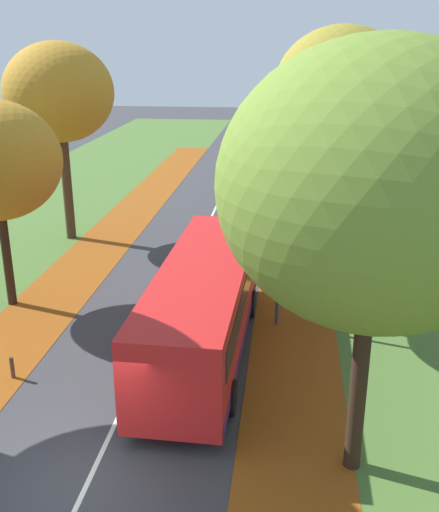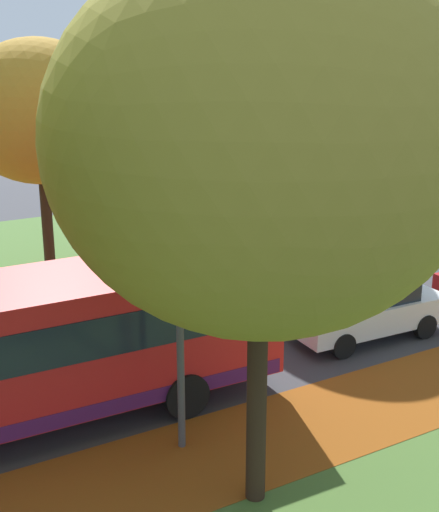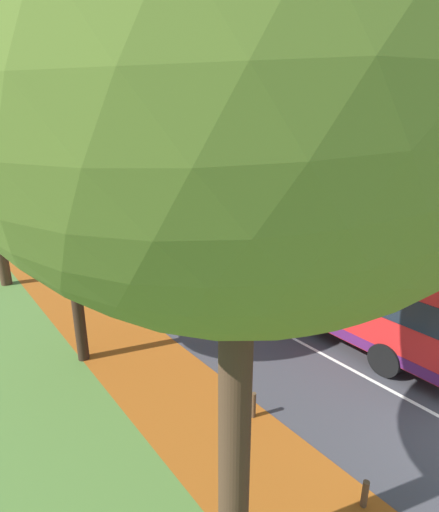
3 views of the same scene
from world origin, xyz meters
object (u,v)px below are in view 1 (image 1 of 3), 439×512
Objects in this scene: tree_right_mid at (341,89)px; car_red_following at (246,211)px; streetlamp_right at (270,221)px; tree_right_nearest at (377,187)px; bollard_third at (12,368)px; car_white_lead at (231,241)px; tree_left_mid at (59,93)px; car_grey_third_in_line at (246,181)px; car_silver_fourth_in_line at (258,161)px; tree_right_near at (347,151)px; bus at (205,303)px.

car_red_following is (-4.44, 1.57, -6.41)m from tree_right_mid.
tree_right_nearest is at bearing -72.69° from streetlamp_right.
bollard_third is 0.16× the size of car_white_lead.
car_white_lead is (8.24, -2.03, -6.21)m from tree_left_mid.
tree_right_nearest is at bearing -16.18° from bollard_third.
car_red_following is (0.28, 5.10, 0.00)m from car_white_lead.
tree_left_mid reaches higher than car_red_following.
car_grey_third_in_line is at bearing 51.67° from tree_left_mid.
car_red_following reaches higher than bollard_third.
car_red_following is (5.61, 16.10, 0.47)m from bollard_third.
car_grey_third_in_line is 7.11m from car_silver_fourth_in_line.
car_white_lead is (-4.26, 6.18, -5.22)m from tree_right_near.
car_silver_fourth_in_line is at bearing 79.72° from bollard_third.
tree_right_mid is (0.46, 9.71, 1.19)m from tree_right_near.
tree_right_mid reaches higher than bus.
tree_right_mid is 8.71m from car_white_lead.
tree_left_mid reaches higher than bus.
car_silver_fourth_in_line reaches higher than bollard_third.
streetlamp_right is 1.40× the size of car_grey_third_in_line.
tree_right_near is at bearing -55.39° from car_white_lead.
tree_right_near is at bearing -70.57° from car_red_following.
car_silver_fourth_in_line is (0.15, 19.24, 0.00)m from car_white_lead.
bus reaches higher than car_grey_third_in_line.
tree_left_mid is 0.98× the size of tree_right_nearest.
car_white_lead is 5.11m from car_red_following.
car_white_lead is 19.24m from car_silver_fourth_in_line.
tree_right_mid is 2.35× the size of car_red_following.
car_white_lead is at bearing 106.89° from tree_right_nearest.
car_red_following and car_silver_fourth_in_line have the same top height.
car_grey_third_in_line is (-0.24, 12.14, 0.00)m from car_white_lead.
bollard_third is 17.06m from car_red_following.
tree_right_mid is 2.35× the size of car_grey_third_in_line.
bus reaches higher than car_silver_fourth_in_line.
car_silver_fourth_in_line is (5.49, 30.24, 0.47)m from bollard_third.
tree_left_mid is 1.56× the size of streetlamp_right.
bollard_third is 0.11× the size of streetlamp_right.
tree_left_mid reaches higher than car_grey_third_in_line.
bollard_third is at bearing 163.82° from tree_right_nearest.
bollard_third is at bearing -124.70° from tree_right_mid.
tree_right_nearest reaches higher than streetlamp_right.
tree_right_mid reaches higher than car_silver_fourth_in_line.
tree_right_near reaches higher than car_white_lead.
car_red_following is at bearing 109.43° from tree_right_near.
car_grey_third_in_line is at bearing 120.01° from tree_right_mid.
streetlamp_right is 1.40× the size of car_red_following.
bollard_third is at bearing -100.28° from car_silver_fourth_in_line.
car_red_following is at bearing 19.85° from tree_left_mid.
tree_right_near is 2.08× the size of car_grey_third_in_line.
tree_right_mid is at bearing 36.77° from car_white_lead.
tree_right_nearest is at bearing -50.10° from bus.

